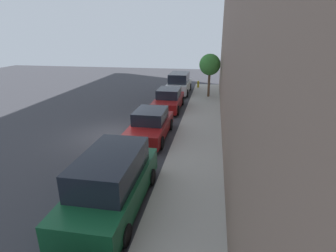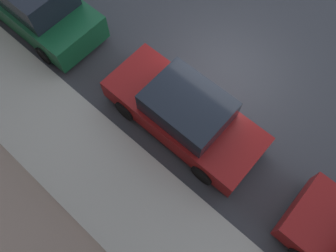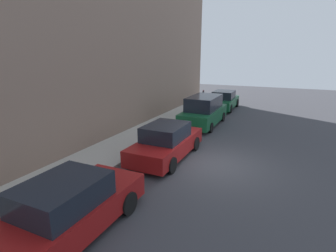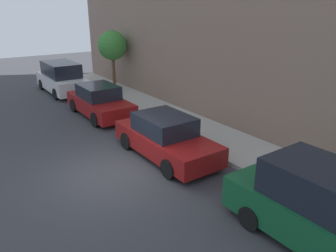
{
  "view_description": "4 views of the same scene",
  "coord_description": "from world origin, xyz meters",
  "px_view_note": "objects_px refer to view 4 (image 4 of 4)",
  "views": [
    {
      "loc": [
        5.39,
        -12.85,
        5.36
      ],
      "look_at": [
        3.27,
        -0.67,
        1.0
      ],
      "focal_mm": 28.0,
      "sensor_mm": 36.0,
      "label": 1
    },
    {
      "loc": [
        5.39,
        2.41,
        8.5
      ],
      "look_at": [
        2.84,
        0.15,
        1.0
      ],
      "focal_mm": 35.0,
      "sensor_mm": 36.0,
      "label": 2
    },
    {
      "loc": [
        -2.52,
        10.06,
        4.44
      ],
      "look_at": [
        2.82,
        -1.41,
        1.0
      ],
      "focal_mm": 28.0,
      "sensor_mm": 36.0,
      "label": 3
    },
    {
      "loc": [
        -3.99,
        -8.84,
        5.13
      ],
      "look_at": [
        2.49,
        0.46,
        1.0
      ],
      "focal_mm": 35.0,
      "sensor_mm": 36.0,
      "label": 4
    }
  ],
  "objects_px": {
    "parked_minivan_fifth": "(62,78)",
    "street_tree": "(112,46)",
    "parked_minivan_second": "(335,214)",
    "parked_sedan_fourth": "(100,102)",
    "parked_sedan_third": "(166,137)",
    "fire_hydrant": "(75,76)"
  },
  "relations": [
    {
      "from": "street_tree",
      "to": "fire_hydrant",
      "type": "distance_m",
      "value": 4.76
    },
    {
      "from": "parked_sedan_third",
      "to": "parked_sedan_fourth",
      "type": "height_order",
      "value": "same"
    },
    {
      "from": "parked_sedan_third",
      "to": "parked_minivan_fifth",
      "type": "distance_m",
      "value": 11.58
    },
    {
      "from": "parked_sedan_fourth",
      "to": "street_tree",
      "type": "distance_m",
      "value": 5.45
    },
    {
      "from": "parked_minivan_second",
      "to": "parked_sedan_fourth",
      "type": "bearing_deg",
      "value": 91.04
    },
    {
      "from": "parked_minivan_second",
      "to": "fire_hydrant",
      "type": "relative_size",
      "value": 7.12
    },
    {
      "from": "parked_minivan_second",
      "to": "fire_hydrant",
      "type": "bearing_deg",
      "value": 85.83
    },
    {
      "from": "parked_minivan_fifth",
      "to": "parked_minivan_second",
      "type": "bearing_deg",
      "value": -89.31
    },
    {
      "from": "parked_sedan_third",
      "to": "parked_sedan_fourth",
      "type": "relative_size",
      "value": 1.0
    },
    {
      "from": "street_tree",
      "to": "fire_hydrant",
      "type": "bearing_deg",
      "value": 106.26
    },
    {
      "from": "fire_hydrant",
      "to": "parked_minivan_fifth",
      "type": "bearing_deg",
      "value": -126.09
    },
    {
      "from": "parked_minivan_second",
      "to": "parked_minivan_fifth",
      "type": "distance_m",
      "value": 17.73
    },
    {
      "from": "parked_minivan_fifth",
      "to": "fire_hydrant",
      "type": "distance_m",
      "value": 2.87
    },
    {
      "from": "parked_minivan_fifth",
      "to": "street_tree",
      "type": "relative_size",
      "value": 1.35
    },
    {
      "from": "parked_minivan_second",
      "to": "parked_sedan_third",
      "type": "relative_size",
      "value": 1.09
    },
    {
      "from": "parked_minivan_second",
      "to": "parked_sedan_third",
      "type": "height_order",
      "value": "parked_minivan_second"
    },
    {
      "from": "parked_sedan_third",
      "to": "parked_minivan_fifth",
      "type": "height_order",
      "value": "parked_minivan_fifth"
    },
    {
      "from": "parked_sedan_fourth",
      "to": "street_tree",
      "type": "height_order",
      "value": "street_tree"
    },
    {
      "from": "parked_minivan_second",
      "to": "fire_hydrant",
      "type": "height_order",
      "value": "parked_minivan_second"
    },
    {
      "from": "parked_minivan_second",
      "to": "parked_minivan_fifth",
      "type": "xyz_separation_m",
      "value": [
        -0.21,
        17.73,
        -0.0
      ]
    },
    {
      "from": "fire_hydrant",
      "to": "parked_sedan_fourth",
      "type": "bearing_deg",
      "value": -101.71
    },
    {
      "from": "parked_sedan_fourth",
      "to": "parked_minivan_fifth",
      "type": "bearing_deg",
      "value": 89.97
    }
  ]
}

